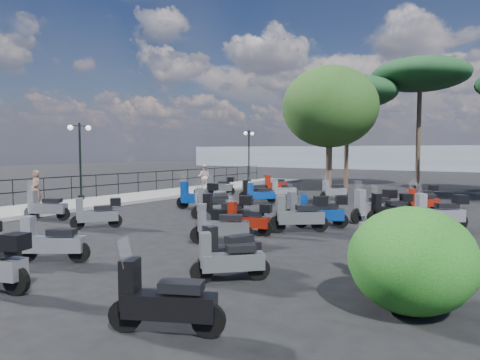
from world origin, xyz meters
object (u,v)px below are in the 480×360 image
Objects in this scene: scooter_21 at (321,212)px; scooter_17 at (333,191)px; scooter_9 at (212,207)px; scooter_10 at (260,195)px; scooter_26 at (394,251)px; scooter_3 at (198,196)px; scooter_7 at (50,242)px; scooter_8 at (212,205)px; scooter_15 at (304,208)px; pine_2 at (347,93)px; scooter_5 at (220,186)px; lamp_post_2 at (249,152)px; scooter_4 at (254,191)px; woman at (36,190)px; scooter_28 at (374,206)px; scooter_14 at (226,213)px; scooter_16 at (283,190)px; scooter_18 at (228,260)px; scooter_20 at (300,215)px; scooter_19 at (248,219)px; scooter_2 at (46,207)px; pine_0 at (420,75)px; scooter_24 at (163,302)px; scooter_25 at (229,251)px; scooter_23 at (424,196)px; scooter_27 at (439,213)px; scooter_29 at (422,202)px; scooter_22 at (391,209)px; scooter_1 at (97,214)px; scooter_11 at (275,185)px; pedestrian_far at (204,177)px; lamp_post_1 at (80,156)px.

scooter_17 is at bearing -9.47° from scooter_21.
scooter_9 is 4.66m from scooter_10.
scooter_3 is at bearing 24.01° from scooter_26.
scooter_8 reaches higher than scooter_7.
scooter_15 is at bearing -49.29° from scooter_7.
pine_2 is (-0.44, 14.85, 5.65)m from scooter_8.
lamp_post_2 is at bearing 0.07° from scooter_5.
scooter_3 reaches higher than scooter_10.
scooter_4 is 1.00× the size of scooter_10.
woman is 0.96× the size of scooter_28.
scooter_16 is (-2.64, 8.63, -0.12)m from scooter_14.
scooter_10 is 6.16m from scooter_28.
lamp_post_2 reaches higher than scooter_18.
scooter_20 is 1.08m from scooter_21.
scooter_10 is at bearing 14.13° from scooter_19.
pine_0 reaches higher than scooter_2.
scooter_24 is 0.99× the size of scooter_25.
scooter_15 is 1.25m from scooter_21.
scooter_23 is (4.24, -0.31, 0.02)m from scooter_17.
scooter_15 reaches higher than scooter_7.
scooter_18 is at bearing 154.69° from scooter_16.
scooter_27 is at bearing -36.00° from scooter_26.
scooter_18 is 5.20m from scooter_20.
woman is 1.25× the size of scooter_29.
pine_0 is at bearing -37.91° from scooter_22.
scooter_1 is 0.94× the size of scooter_7.
pine_2 is at bearing -80.10° from scooter_11.
scooter_11 is 16.38m from scooter_25.
scooter_4 is 7.76m from scooter_21.
scooter_4 is 0.85× the size of scooter_25.
scooter_27 is at bearing -103.24° from scooter_3.
scooter_2 is at bearing -111.17° from pine_0.
scooter_21 reaches higher than scooter_25.
scooter_3 is 1.48× the size of scooter_29.
scooter_27 reaches higher than scooter_22.
pedestrian_far is (1.15, -6.66, -1.40)m from lamp_post_2.
pine_2 is (-1.31, 21.72, 5.68)m from scooter_7.
scooter_15 is at bearing 66.07° from scooter_28.
scooter_29 is (10.47, -0.69, -0.08)m from scooter_5.
pedestrian_far is at bearing -129.05° from pine_2.
scooter_27 is at bearing -37.03° from lamp_post_2.
lamp_post_2 is at bearing 4.79° from scooter_24.
scooter_1 is 1.00× the size of scooter_23.
scooter_17 is (-0.28, 9.47, -0.10)m from scooter_14.
scooter_3 is 1.14× the size of scooter_5.
scooter_16 is at bearing -22.40° from scooter_15.
scooter_18 is 0.17× the size of pine_2.
lamp_post_1 is at bearing 57.91° from scooter_14.
scooter_15 is at bearing 178.60° from scooter_4.
pine_0 is at bearing -21.06° from scooter_24.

